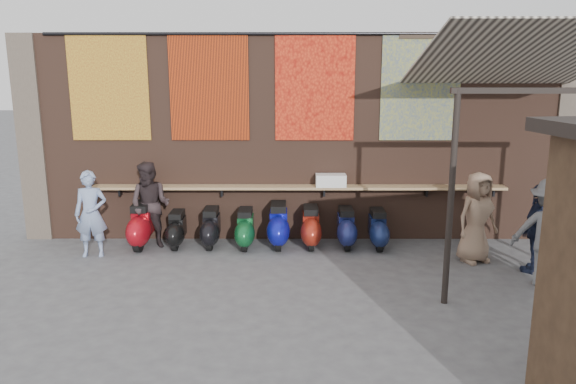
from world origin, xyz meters
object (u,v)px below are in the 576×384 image
object	(u,v)px
scooter_stool_0	(142,226)
shopper_grey	(548,233)
scooter_stool_1	(177,230)
diner_left	(91,214)
shopper_navy	(538,229)
scooter_stool_3	(245,229)
scooter_stool_4	(278,226)
diner_right	(150,205)
scooter_stool_2	(211,228)
scooter_stool_6	(346,228)
scooter_stool_7	(378,229)
scooter_stool_5	(311,227)
shelf_box	(331,180)
shopper_tan	(477,217)

from	to	relation	value
scooter_stool_0	shopper_grey	bearing A→B (deg)	-15.14
scooter_stool_1	diner_left	size ratio (longest dim) A/B	0.46
scooter_stool_0	shopper_navy	bearing A→B (deg)	-10.54
scooter_stool_1	scooter_stool_3	bearing A→B (deg)	-1.63
scooter_stool_1	diner_left	distance (m)	1.59
scooter_stool_4	scooter_stool_3	bearing A→B (deg)	-174.02
shopper_navy	shopper_grey	distance (m)	0.58
shopper_navy	diner_right	bearing A→B (deg)	-49.68
scooter_stool_2	scooter_stool_6	size ratio (longest dim) A/B	0.99
diner_left	shopper_navy	size ratio (longest dim) A/B	1.04
scooter_stool_3	shopper_navy	bearing A→B (deg)	-14.36
scooter_stool_7	shopper_grey	xyz separation A→B (m)	(2.36, -1.84, 0.50)
scooter_stool_3	scooter_stool_6	size ratio (longest dim) A/B	0.99
scooter_stool_4	scooter_stool_7	xyz separation A→B (m)	(1.89, -0.07, -0.05)
scooter_stool_5	shopper_navy	bearing A→B (deg)	-19.57
shopper_grey	shelf_box	bearing A→B (deg)	1.07
scooter_stool_1	scooter_stool_5	xyz separation A→B (m)	(2.56, 0.01, 0.05)
shopper_navy	shopper_grey	world-z (taller)	shopper_grey
scooter_stool_1	scooter_stool_0	bearing A→B (deg)	-178.51
scooter_stool_5	scooter_stool_7	bearing A→B (deg)	-2.30
shelf_box	diner_right	size ratio (longest dim) A/B	0.35
scooter_stool_0	scooter_stool_4	xyz separation A→B (m)	(2.61, 0.05, -0.01)
scooter_stool_3	scooter_stool_6	world-z (taller)	scooter_stool_6
scooter_stool_1	scooter_stool_6	xyz separation A→B (m)	(3.24, 0.02, 0.03)
scooter_stool_2	shopper_navy	bearing A→B (deg)	-13.40
scooter_stool_2	scooter_stool_7	xyz separation A→B (m)	(3.19, -0.07, -0.00)
shelf_box	scooter_stool_5	world-z (taller)	shelf_box
diner_left	shopper_tan	size ratio (longest dim) A/B	0.98
scooter_stool_5	shopper_tan	size ratio (longest dim) A/B	0.51
scooter_stool_7	scooter_stool_1	bearing A→B (deg)	179.45
scooter_stool_0	diner_right	world-z (taller)	diner_right
scooter_stool_1	shopper_tan	size ratio (longest dim) A/B	0.45
scooter_stool_1	scooter_stool_5	distance (m)	2.56
scooter_stool_6	diner_left	distance (m)	4.72
scooter_stool_3	shopper_navy	size ratio (longest dim) A/B	0.51
scooter_stool_0	scooter_stool_6	size ratio (longest dim) A/B	1.14
shopper_navy	scooter_stool_0	bearing A→B (deg)	-49.19
scooter_stool_1	scooter_stool_7	bearing A→B (deg)	-0.55
shopper_grey	scooter_stool_4	bearing A→B (deg)	10.92
scooter_stool_1	scooter_stool_2	distance (m)	0.65
shelf_box	scooter_stool_7	world-z (taller)	shelf_box
scooter_stool_1	diner_right	world-z (taller)	diner_right
shopper_grey	diner_left	bearing A→B (deg)	24.92
shopper_grey	scooter_stool_0	bearing A→B (deg)	19.89
scooter_stool_6	shelf_box	bearing A→B (deg)	134.19
scooter_stool_3	scooter_stool_0	bearing A→B (deg)	179.42
scooter_stool_6	shopper_grey	world-z (taller)	shopper_grey
shelf_box	scooter_stool_2	world-z (taller)	shelf_box
scooter_stool_0	diner_left	size ratio (longest dim) A/B	0.57
diner_left	shelf_box	bearing A→B (deg)	4.90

